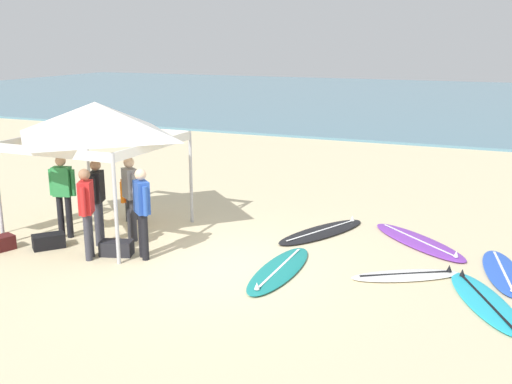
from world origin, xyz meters
name	(u,v)px	position (x,y,z in m)	size (l,w,h in m)	color
ground_plane	(217,265)	(0.00, 0.00, 0.00)	(80.00, 80.00, 0.00)	beige
sea	(434,100)	(0.00, 32.06, 0.05)	(80.00, 36.00, 0.10)	#568499
canopy_tent	(96,120)	(-3.06, 0.75, 2.39)	(2.87, 2.87, 2.75)	#B7B7BC
surfboard_blue	(503,272)	(4.78, 1.55, 0.04)	(0.99, 2.29, 0.19)	blue
surfboard_white	(406,275)	(3.25, 0.75, 0.04)	(1.91, 1.42, 0.19)	white
surfboard_teal	(279,270)	(1.15, 0.13, 0.04)	(0.68, 2.45, 0.19)	#19847F
surfboard_purple	(418,242)	(3.19, 2.64, 0.04)	(2.38, 2.26, 0.19)	purple
surfboard_cyan	(484,301)	(4.55, 0.17, 0.04)	(1.56, 2.39, 0.19)	#23B2CC
surfboard_black	(322,232)	(1.23, 2.49, 0.04)	(1.64, 2.51, 0.19)	black
person_grey	(130,193)	(-2.21, 0.60, 0.99)	(0.47, 0.39, 1.71)	#2D2D33
person_blue	(142,207)	(-1.40, -0.21, 0.99)	(0.44, 0.40, 1.71)	black
person_green	(63,191)	(-3.57, 0.20, 0.99)	(0.53, 0.31, 1.71)	black
person_black	(97,196)	(-2.66, 0.13, 0.99)	(0.34, 0.52, 1.71)	#383842
person_red	(87,208)	(-2.33, -0.62, 0.99)	(0.36, 0.50, 1.71)	#383842
person_orange	(131,192)	(-3.00, 1.72, 0.66)	(0.32, 0.53, 1.20)	#2D2D33
gear_bag_near_tent	(49,241)	(-3.44, -0.46, 0.14)	(0.60, 0.32, 0.28)	black
gear_bag_by_pole	(117,248)	(-1.98, -0.28, 0.14)	(0.60, 0.32, 0.28)	#232328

